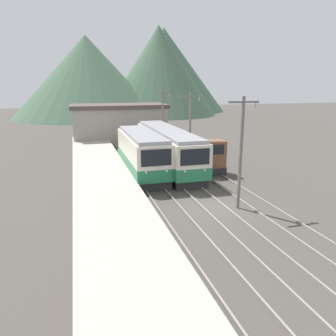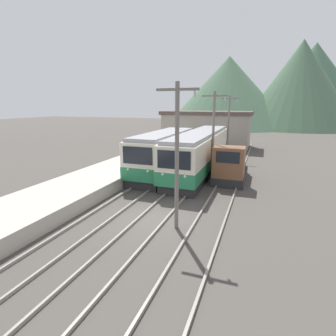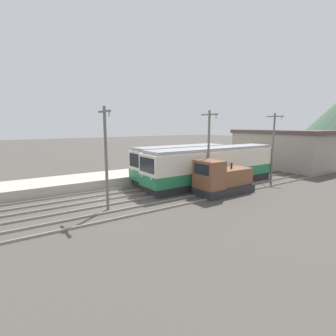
% 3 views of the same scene
% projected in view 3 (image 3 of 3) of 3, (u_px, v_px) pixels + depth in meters
% --- Properties ---
extents(ground_plane, '(200.00, 200.00, 0.00)m').
position_uv_depth(ground_plane, '(107.00, 202.00, 19.99)').
color(ground_plane, '#47423D').
extents(platform_left, '(4.50, 54.00, 0.86)m').
position_uv_depth(platform_left, '(82.00, 182.00, 25.01)').
color(platform_left, '#ADA599').
rests_on(platform_left, ground).
extents(track_left, '(1.54, 60.00, 0.14)m').
position_uv_depth(track_left, '(95.00, 194.00, 22.10)').
color(track_left, gray).
rests_on(track_left, ground).
extents(track_center, '(1.54, 60.00, 0.14)m').
position_uv_depth(track_center, '(108.00, 202.00, 19.82)').
color(track_center, gray).
rests_on(track_center, ground).
extents(track_right, '(1.54, 60.00, 0.14)m').
position_uv_depth(track_right, '(125.00, 213.00, 17.38)').
color(track_right, gray).
rests_on(track_right, ground).
extents(commuter_train_left, '(2.84, 10.52, 3.73)m').
position_uv_depth(commuter_train_left, '(181.00, 165.00, 26.87)').
color(commuter_train_left, '#28282B').
rests_on(commuter_train_left, ground).
extents(commuter_train_center, '(2.84, 15.15, 3.70)m').
position_uv_depth(commuter_train_center, '(213.00, 167.00, 25.64)').
color(commuter_train_center, '#28282B').
rests_on(commuter_train_center, ground).
extents(shunting_locomotive, '(2.40, 5.29, 3.00)m').
position_uv_depth(shunting_locomotive, '(222.00, 180.00, 22.22)').
color(shunting_locomotive, '#28282B').
rests_on(shunting_locomotive, ground).
extents(catenary_mast_near, '(2.00, 0.20, 7.06)m').
position_uv_depth(catenary_mast_near, '(106.00, 155.00, 17.66)').
color(catenary_mast_near, slate).
rests_on(catenary_mast_near, ground).
extents(catenary_mast_mid, '(2.00, 0.20, 7.06)m').
position_uv_depth(catenary_mast_mid, '(209.00, 148.00, 22.89)').
color(catenary_mast_mid, slate).
rests_on(catenary_mast_mid, ground).
extents(catenary_mast_far, '(2.00, 0.20, 7.06)m').
position_uv_depth(catenary_mast_far, '(273.00, 143.00, 28.12)').
color(catenary_mast_far, slate).
rests_on(catenary_mast_far, ground).
extents(station_building, '(12.60, 6.30, 5.14)m').
position_uv_depth(station_building, '(280.00, 149.00, 35.95)').
color(station_building, gray).
rests_on(station_building, ground).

